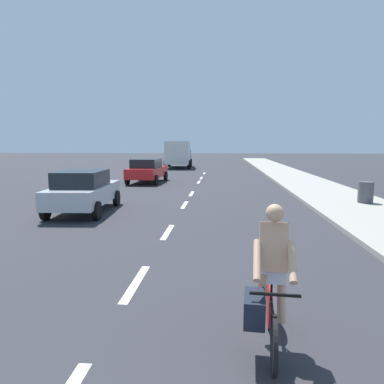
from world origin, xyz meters
The scene contains 14 objects.
ground_plane centered at (0.00, 20.00, 0.00)m, with size 160.00×160.00×0.00m, color #2D2D33.
sidewalk_strip centered at (6.84, 22.00, 0.07)m, with size 3.60×80.00×0.14m, color #9E998E.
lane_stripe_2 centered at (0.00, 6.30, 0.00)m, with size 0.16×1.80×0.01m, color white.
lane_stripe_3 centered at (0.00, 10.19, 0.00)m, with size 0.16×1.80×0.01m, color white.
lane_stripe_4 centered at (0.00, 14.90, 0.00)m, with size 0.16×1.80×0.01m, color white.
lane_stripe_5 centered at (0.00, 18.38, 0.00)m, with size 0.16×1.80×0.01m, color white.
lane_stripe_6 centered at (0.00, 24.08, 0.00)m, with size 0.16×1.80×0.01m, color white.
lane_stripe_7 centered at (0.00, 26.95, 0.00)m, with size 0.16×1.80×0.01m, color white.
lane_stripe_8 centered at (0.00, 31.29, 0.00)m, with size 0.16×1.80×0.01m, color white.
cyclist centered at (2.14, 4.35, 0.83)m, with size 0.63×1.71×1.82m.
parked_car_silver centered at (-3.55, 12.92, 0.84)m, with size 2.13×4.25×1.57m.
parked_car_red centered at (-3.37, 23.45, 0.84)m, with size 2.18×4.45×1.57m.
delivery_truck centered at (-3.10, 38.30, 1.50)m, with size 2.88×6.34×2.80m.
trash_bin_far centered at (7.43, 15.25, 0.57)m, with size 0.60×0.60×0.87m, color #47474C.
Camera 1 is at (1.56, 0.06, 2.54)m, focal length 33.79 mm.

